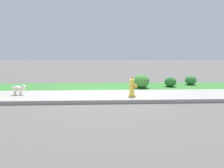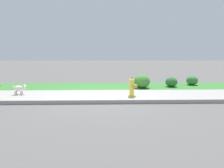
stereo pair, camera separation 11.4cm
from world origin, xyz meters
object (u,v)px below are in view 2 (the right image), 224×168
(shrub_bush_far_verge, at_px, (171,82))
(shrub_bush_mid_verge, at_px, (142,81))
(shrub_bush_near_lamp, at_px, (192,80))
(fire_hydrant_across_street, at_px, (132,87))
(small_white_dog, at_px, (20,88))

(shrub_bush_far_verge, bearing_deg, shrub_bush_mid_verge, -169.96)
(shrub_bush_near_lamp, height_order, shrub_bush_far_verge, shrub_bush_near_lamp)
(fire_hydrant_across_street, relative_size, shrub_bush_far_verge, 1.31)
(fire_hydrant_across_street, distance_m, small_white_dog, 4.10)
(small_white_dog, xyz_separation_m, shrub_bush_mid_verge, (4.76, 1.30, 0.06))
(shrub_bush_mid_verge, bearing_deg, shrub_bush_near_lamp, 15.74)
(shrub_bush_far_verge, bearing_deg, shrub_bush_near_lamp, 22.05)
(small_white_dog, height_order, shrub_bush_far_verge, shrub_bush_far_verge)
(fire_hydrant_across_street, distance_m, shrub_bush_mid_verge, 1.85)
(small_white_dog, distance_m, shrub_bush_near_lamp, 7.67)
(shrub_bush_mid_verge, distance_m, shrub_bush_far_verge, 1.45)
(fire_hydrant_across_street, distance_m, shrub_bush_near_lamp, 4.13)
(shrub_bush_near_lamp, distance_m, shrub_bush_far_verge, 1.30)
(shrub_bush_near_lamp, bearing_deg, shrub_bush_far_verge, -157.95)
(shrub_bush_mid_verge, bearing_deg, small_white_dog, -164.72)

